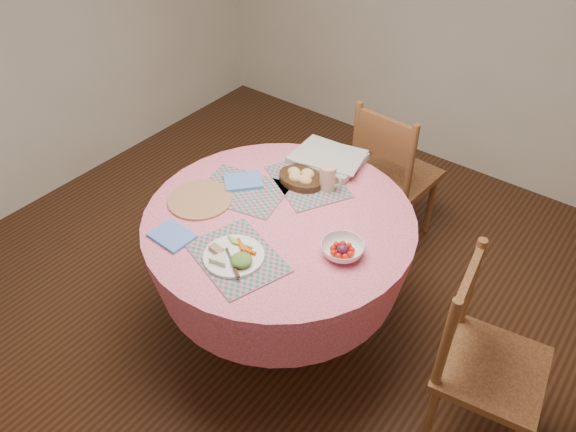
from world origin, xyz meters
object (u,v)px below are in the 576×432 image
(chair_back, at_px, (392,173))
(fruit_bowl, at_px, (342,250))
(dining_table, at_px, (280,248))
(dinner_plate, at_px, (234,256))
(wicker_trivet, at_px, (200,200))
(latte_mug, at_px, (328,177))
(chair_right, at_px, (481,357))
(bread_bowl, at_px, (301,177))

(chair_back, distance_m, fruit_bowl, 1.08)
(dining_table, distance_m, dinner_plate, 0.40)
(wicker_trivet, relative_size, latte_mug, 2.42)
(dining_table, relative_size, chair_back, 1.33)
(dinner_plate, relative_size, fruit_bowl, 1.06)
(wicker_trivet, height_order, latte_mug, latte_mug)
(chair_back, xyz_separation_m, dinner_plate, (-0.05, -1.29, 0.29))
(chair_right, distance_m, chair_back, 1.30)
(bread_bowl, xyz_separation_m, fruit_bowl, (0.43, -0.30, -0.01))
(chair_right, xyz_separation_m, wicker_trivet, (-1.36, -0.18, 0.27))
(bread_bowl, relative_size, fruit_bowl, 0.96)
(wicker_trivet, height_order, dinner_plate, dinner_plate)
(chair_right, bearing_deg, chair_back, 36.56)
(dining_table, xyz_separation_m, dinner_plate, (0.02, -0.33, 0.22))
(chair_back, distance_m, latte_mug, 0.74)
(dining_table, height_order, bread_bowl, bread_bowl)
(chair_right, xyz_separation_m, dinner_plate, (-0.97, -0.38, 0.29))
(dinner_plate, bearing_deg, chair_right, 21.37)
(chair_right, relative_size, fruit_bowl, 3.87)
(chair_back, relative_size, latte_mug, 7.52)
(chair_right, height_order, wicker_trivet, chair_right)
(chair_right, bearing_deg, latte_mug, 65.88)
(latte_mug, relative_size, fruit_bowl, 0.52)
(dining_table, distance_m, latte_mug, 0.41)
(wicker_trivet, distance_m, bread_bowl, 0.49)
(dining_table, relative_size, fruit_bowl, 5.19)
(bread_bowl, bearing_deg, latte_mug, 17.75)
(dining_table, height_order, latte_mug, latte_mug)
(wicker_trivet, relative_size, dinner_plate, 1.18)
(chair_back, bearing_deg, chair_right, 139.45)
(bread_bowl, height_order, latte_mug, latte_mug)
(chair_right, bearing_deg, dining_table, 84.03)
(dining_table, bearing_deg, chair_right, 2.73)
(chair_back, height_order, fruit_bowl, chair_back)
(chair_back, xyz_separation_m, latte_mug, (-0.02, -0.66, 0.33))
(chair_back, bearing_deg, latte_mug, 92.80)
(wicker_trivet, height_order, bread_bowl, bread_bowl)
(chair_back, xyz_separation_m, fruit_bowl, (0.29, -1.00, 0.29))
(dinner_plate, xyz_separation_m, latte_mug, (0.03, 0.64, 0.05))
(wicker_trivet, xyz_separation_m, latte_mug, (0.42, 0.44, 0.06))
(chair_right, relative_size, wicker_trivet, 3.08)
(dining_table, distance_m, fruit_bowl, 0.42)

